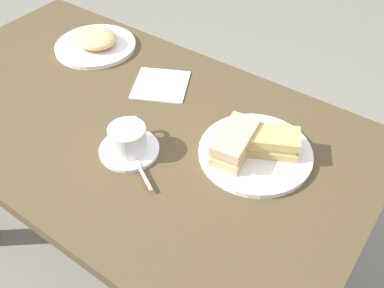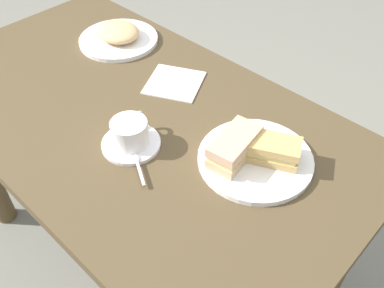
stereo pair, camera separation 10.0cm
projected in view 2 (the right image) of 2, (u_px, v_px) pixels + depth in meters
name	position (u px, v px, depth m)	size (l,w,h in m)	color
ground_plane	(150.00, 256.00, 1.66)	(6.00, 6.00, 0.00)	gray
dining_table	(136.00, 147.00, 1.24)	(1.31, 0.73, 0.74)	#503F27
sandwich_plate	(255.00, 159.00, 1.00)	(0.27, 0.27, 0.01)	white
sandwich_front	(268.00, 149.00, 0.98)	(0.16, 0.13, 0.05)	tan
sandwich_back	(234.00, 147.00, 0.97)	(0.09, 0.15, 0.06)	tan
coffee_saucer	(131.00, 144.00, 1.04)	(0.14, 0.14, 0.01)	white
coffee_cup	(130.00, 132.00, 1.01)	(0.09, 0.11, 0.06)	white
spoon	(138.00, 164.00, 0.98)	(0.09, 0.06, 0.01)	silver
side_plate	(119.00, 40.00, 1.38)	(0.25, 0.25, 0.01)	white
side_food_pile	(118.00, 32.00, 1.36)	(0.15, 0.13, 0.04)	#DEB076
napkin	(175.00, 83.00, 1.22)	(0.15, 0.15, 0.00)	white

